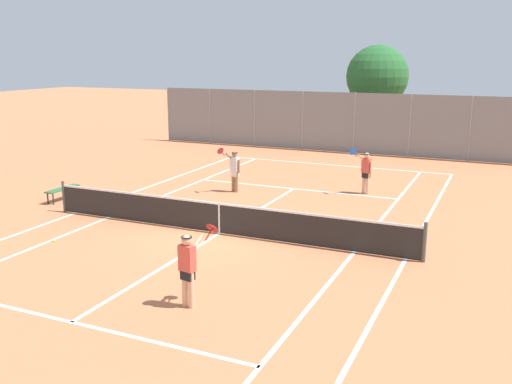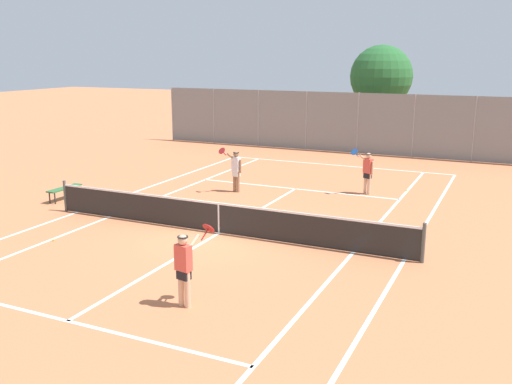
# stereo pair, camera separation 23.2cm
# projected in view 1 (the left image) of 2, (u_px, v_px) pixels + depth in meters

# --- Properties ---
(ground_plane) EXTENTS (120.00, 120.00, 0.00)m
(ground_plane) POSITION_uv_depth(u_px,v_px,m) (220.00, 233.00, 17.11)
(ground_plane) COLOR #C67047
(court_line_markings) EXTENTS (11.10, 23.90, 0.01)m
(court_line_markings) POSITION_uv_depth(u_px,v_px,m) (219.00, 233.00, 17.11)
(court_line_markings) COLOR white
(court_line_markings) RESTS_ON ground
(tennis_net) EXTENTS (12.00, 0.10, 1.07)m
(tennis_net) POSITION_uv_depth(u_px,v_px,m) (219.00, 217.00, 16.99)
(tennis_net) COLOR #474C47
(tennis_net) RESTS_ON ground
(player_near_side) EXTENTS (0.77, 0.71, 1.77)m
(player_near_side) POSITION_uv_depth(u_px,v_px,m) (188.00, 266.00, 11.93)
(player_near_side) COLOR #D8A884
(player_near_side) RESTS_ON ground
(player_far_left) EXTENTS (0.81, 0.70, 1.77)m
(player_far_left) POSITION_uv_depth(u_px,v_px,m) (234.00, 169.00, 22.06)
(player_far_left) COLOR #936B4C
(player_far_left) RESTS_ON ground
(player_far_right) EXTENTS (0.87, 0.66, 1.77)m
(player_far_right) POSITION_uv_depth(u_px,v_px,m) (366.00, 170.00, 21.78)
(player_far_right) COLOR #D8A884
(player_far_right) RESTS_ON ground
(loose_tennis_ball_0) EXTENTS (0.07, 0.07, 0.07)m
(loose_tennis_ball_0) POSITION_uv_depth(u_px,v_px,m) (405.00, 190.00, 22.40)
(loose_tennis_ball_0) COLOR #D1DB33
(loose_tennis_ball_0) RESTS_ON ground
(loose_tennis_ball_1) EXTENTS (0.07, 0.07, 0.07)m
(loose_tennis_ball_1) POSITION_uv_depth(u_px,v_px,m) (54.00, 241.00, 16.33)
(loose_tennis_ball_1) COLOR #D1DB33
(loose_tennis_ball_1) RESTS_ON ground
(courtside_bench) EXTENTS (0.36, 1.50, 0.47)m
(courtside_bench) POSITION_uv_depth(u_px,v_px,m) (63.00, 189.00, 20.89)
(courtside_bench) COLOR #2D6638
(courtside_bench) RESTS_ON ground
(back_fence) EXTENTS (23.58, 0.08, 3.27)m
(back_fence) POSITION_uv_depth(u_px,v_px,m) (354.00, 123.00, 30.64)
(back_fence) COLOR gray
(back_fence) RESTS_ON ground
(tree_behind_left) EXTENTS (3.55, 3.55, 5.78)m
(tree_behind_left) POSITION_uv_depth(u_px,v_px,m) (377.00, 78.00, 32.71)
(tree_behind_left) COLOR brown
(tree_behind_left) RESTS_ON ground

